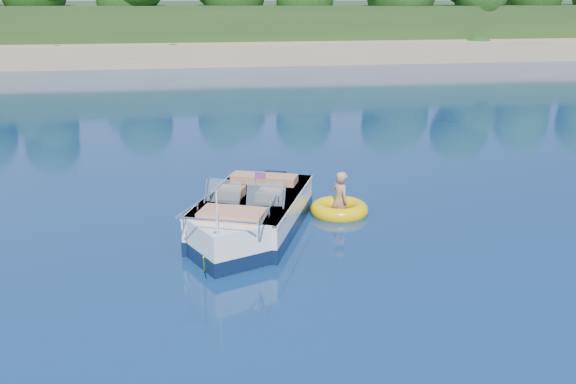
% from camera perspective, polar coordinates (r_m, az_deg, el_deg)
% --- Properties ---
extents(ground, '(160.00, 160.00, 0.00)m').
position_cam_1_polar(ground, '(11.94, -8.48, -6.61)').
color(ground, '#092043').
rests_on(ground, ground).
extents(shoreline, '(170.00, 59.00, 6.00)m').
position_cam_1_polar(shoreline, '(74.82, -10.19, 13.90)').
color(shoreline, '#997C58').
rests_on(shoreline, ground).
extents(motorboat, '(3.12, 4.98, 1.76)m').
position_cam_1_polar(motorboat, '(13.24, -3.48, -2.44)').
color(motorboat, white).
rests_on(motorboat, ground).
extents(tow_tube, '(1.56, 1.56, 0.35)m').
position_cam_1_polar(tow_tube, '(14.65, 4.57, -1.56)').
color(tow_tube, '#F8BE04').
rests_on(tow_tube, ground).
extents(boy, '(0.58, 0.83, 1.49)m').
position_cam_1_polar(boy, '(14.72, 4.56, -1.85)').
color(boy, tan).
rests_on(boy, ground).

